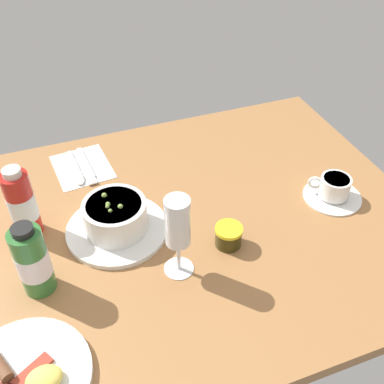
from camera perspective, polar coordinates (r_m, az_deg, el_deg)
name	(u,v)px	position (r cm, az deg, el deg)	size (l,w,h in cm)	color
ground_plane	(183,227)	(105.98, -1.18, -4.38)	(110.00, 84.00, 3.00)	#9E6B3D
porridge_bowl	(116,219)	(101.62, -9.46, -3.31)	(22.61, 22.61, 8.85)	white
cutlery_setting	(82,167)	(123.49, -13.49, 3.00)	(15.29, 17.64, 0.90)	white
coffee_cup	(334,189)	(114.84, 17.19, 0.31)	(13.99, 13.99, 5.86)	white
wine_glass	(178,226)	(86.53, -1.79, -4.23)	(6.15, 6.15, 18.86)	white
jam_jar	(228,236)	(98.82, 4.56, -5.46)	(5.99, 5.99, 4.83)	#362F0E
sauce_bottle_red	(22,204)	(103.85, -20.39, -1.43)	(5.93, 5.93, 17.44)	#B21E19
sauce_bottle_green	(33,261)	(91.86, -19.20, -8.09)	(6.31, 6.31, 16.51)	#337233
breakfast_plate	(24,378)	(86.11, -20.15, -20.90)	(22.68, 22.68, 3.70)	white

